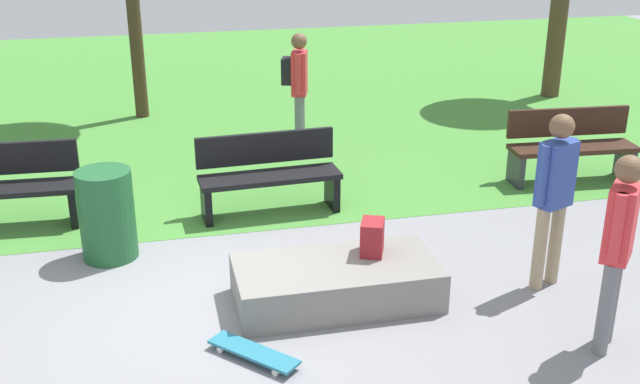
{
  "coord_description": "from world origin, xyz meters",
  "views": [
    {
      "loc": [
        -0.42,
        -6.15,
        3.52
      ],
      "look_at": [
        1.09,
        0.46,
        0.81
      ],
      "focal_mm": 43.25,
      "sensor_mm": 36.0,
      "label": 1
    }
  ],
  "objects": [
    {
      "name": "ground_plane",
      "position": [
        0.0,
        0.0,
        0.0
      ],
      "size": [
        28.0,
        28.0,
        0.0
      ],
      "primitive_type": "plane",
      "color": "gray"
    },
    {
      "name": "grass_lawn",
      "position": [
        0.0,
        7.73,
        0.0
      ],
      "size": [
        26.6,
        12.54,
        0.01
      ],
      "primitive_type": "cube",
      "color": "#478C38",
      "rests_on": "ground_plane"
    },
    {
      "name": "concrete_ledge",
      "position": [
        1.09,
        -0.2,
        0.19
      ],
      "size": [
        1.82,
        0.89,
        0.38
      ],
      "primitive_type": "cube",
      "color": "gray",
      "rests_on": "ground_plane"
    },
    {
      "name": "backpack_on_ledge",
      "position": [
        1.47,
        -0.05,
        0.54
      ],
      "size": [
        0.29,
        0.33,
        0.32
      ],
      "primitive_type": "cube",
      "rotation": [
        0.0,
        0.0,
        4.33
      ],
      "color": "maroon",
      "rests_on": "concrete_ledge"
    },
    {
      "name": "skater_performing_trick",
      "position": [
        3.04,
        -1.4,
        0.96
      ],
      "size": [
        0.36,
        0.37,
        1.66
      ],
      "color": "slate",
      "rests_on": "ground_plane"
    },
    {
      "name": "skater_watching",
      "position": [
        3.08,
        -0.33,
        0.97
      ],
      "size": [
        0.41,
        0.31,
        1.67
      ],
      "color": "tan",
      "rests_on": "ground_plane"
    },
    {
      "name": "skateboard_by_ledge",
      "position": [
        0.23,
        -0.95,
        0.06
      ],
      "size": [
        0.69,
        0.72,
        0.08
      ],
      "color": "teal",
      "rests_on": "ground_plane"
    },
    {
      "name": "park_bench_by_oak",
      "position": [
        0.85,
        1.99,
        0.48
      ],
      "size": [
        1.62,
        0.56,
        0.91
      ],
      "color": "black",
      "rests_on": "ground_plane"
    },
    {
      "name": "park_bench_near_path",
      "position": [
        4.74,
        2.16,
        0.48
      ],
      "size": [
        1.63,
        0.58,
        0.91
      ],
      "color": "#331E14",
      "rests_on": "ground_plane"
    },
    {
      "name": "park_bench_far_left",
      "position": [
        -2.05,
        2.26,
        0.48
      ],
      "size": [
        1.62,
        0.54,
        0.91
      ],
      "color": "black",
      "rests_on": "ground_plane"
    },
    {
      "name": "trash_bin",
      "position": [
        -0.92,
        1.2,
        0.46
      ],
      "size": [
        0.55,
        0.55,
        0.92
      ],
      "primitive_type": "cylinder",
      "color": "#1E592D",
      "rests_on": "ground_plane"
    },
    {
      "name": "pedestrian_with_backpack",
      "position": [
        1.62,
        4.14,
        0.99
      ],
      "size": [
        0.41,
        0.41,
        1.66
      ],
      "color": "slate",
      "rests_on": "ground_plane"
    }
  ]
}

